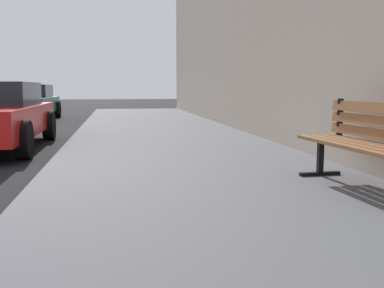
# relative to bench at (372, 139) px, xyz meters

# --- Properties ---
(sidewalk) EXTENTS (4.00, 32.00, 0.15)m
(sidewalk) POSITION_rel_bench_xyz_m (-1.39, 1.62, -0.59)
(sidewalk) COLOR #5B5B60
(sidewalk) RESTS_ON ground_plane
(bench) EXTENTS (0.59, 1.89, 0.89)m
(bench) POSITION_rel_bench_xyz_m (0.00, 0.00, 0.00)
(bench) COLOR brown
(bench) RESTS_ON sidewalk
(car_green) EXTENTS (1.98, 4.25, 1.27)m
(car_green) POSITION_rel_bench_xyz_m (-5.62, 12.76, -0.02)
(car_green) COLOR #196638
(car_green) RESTS_ON ground_plane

